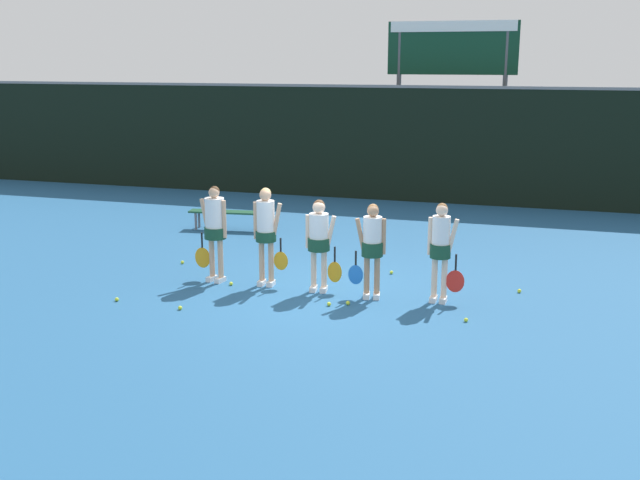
{
  "coord_description": "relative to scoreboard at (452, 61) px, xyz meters",
  "views": [
    {
      "loc": [
        3.68,
        -12.28,
        4.08
      ],
      "look_at": [
        -0.03,
        0.02,
        0.94
      ],
      "focal_mm": 42.0,
      "sensor_mm": 36.0,
      "label": 1
    }
  ],
  "objects": [
    {
      "name": "player_3",
      "position": [
        0.06,
        -10.5,
        -3.01
      ],
      "size": [
        0.63,
        0.37,
        1.67
      ],
      "rotation": [
        0.0,
        0.0,
        0.18
      ],
      "color": "tan",
      "rests_on": "ground_plane"
    },
    {
      "name": "fence_windscreen",
      "position": [
        -0.88,
        -1.33,
        -2.31
      ],
      "size": [
        60.0,
        0.08,
        3.33
      ],
      "color": "black",
      "rests_on": "ground_plane"
    },
    {
      "name": "tennis_ball_1",
      "position": [
        0.11,
        -8.95,
        -3.96
      ],
      "size": [
        0.07,
        0.07,
        0.07
      ],
      "primitive_type": "sphere",
      "color": "#CCE033",
      "rests_on": "ground_plane"
    },
    {
      "name": "tennis_ball_8",
      "position": [
        -4.12,
        -9.46,
        -3.96
      ],
      "size": [
        0.07,
        0.07,
        0.07
      ],
      "primitive_type": "sphere",
      "color": "#CCE033",
      "rests_on": "ground_plane"
    },
    {
      "name": "player_2",
      "position": [
        -0.92,
        -10.39,
        -3.0
      ],
      "size": [
        0.66,
        0.39,
        1.67
      ],
      "rotation": [
        0.0,
        0.0,
        0.1
      ],
      "color": "beige",
      "rests_on": "ground_plane"
    },
    {
      "name": "tennis_ball_4",
      "position": [
        -4.09,
        -11.97,
        -3.96
      ],
      "size": [
        0.07,
        0.07,
        0.07
      ],
      "primitive_type": "sphere",
      "color": "#CCE033",
      "rests_on": "ground_plane"
    },
    {
      "name": "tennis_ball_0",
      "position": [
        -0.52,
        -11.15,
        -3.96
      ],
      "size": [
        0.07,
        0.07,
        0.07
      ],
      "primitive_type": "sphere",
      "color": "#CCE033",
      "rests_on": "ground_plane"
    },
    {
      "name": "ground_plane",
      "position": [
        -0.88,
        -10.42,
        -3.99
      ],
      "size": [
        140.0,
        140.0,
        0.0
      ],
      "primitive_type": "plane",
      "color": "#235684"
    },
    {
      "name": "tennis_ball_7",
      "position": [
        -2.84,
        -12.06,
        -3.96
      ],
      "size": [
        0.07,
        0.07,
        0.07
      ],
      "primitive_type": "sphere",
      "color": "#CCE033",
      "rests_on": "ground_plane"
    },
    {
      "name": "tennis_ball_5",
      "position": [
        -0.23,
        -11.01,
        -3.96
      ],
      "size": [
        0.07,
        0.07,
        0.07
      ],
      "primitive_type": "sphere",
      "color": "#CCE033",
      "rests_on": "ground_plane"
    },
    {
      "name": "tennis_ball_2",
      "position": [
        2.54,
        -9.47,
        -3.96
      ],
      "size": [
        0.07,
        0.07,
        0.07
      ],
      "primitive_type": "sphere",
      "color": "#CCE033",
      "rests_on": "ground_plane"
    },
    {
      "name": "tennis_ball_6",
      "position": [
        -2.57,
        -10.54,
        -3.96
      ],
      "size": [
        0.07,
        0.07,
        0.07
      ],
      "primitive_type": "sphere",
      "color": "#CCE033",
      "rests_on": "ground_plane"
    },
    {
      "name": "player_0",
      "position": [
        -2.95,
        -10.36,
        -2.92
      ],
      "size": [
        0.69,
        0.41,
        1.8
      ],
      "rotation": [
        0.0,
        0.0,
        -0.19
      ],
      "color": "tan",
      "rests_on": "ground_plane"
    },
    {
      "name": "tennis_ball_3",
      "position": [
        1.79,
        -11.28,
        -3.96
      ],
      "size": [
        0.07,
        0.07,
        0.07
      ],
      "primitive_type": "sphere",
      "color": "#CCE033",
      "rests_on": "ground_plane"
    },
    {
      "name": "player_4",
      "position": [
        1.23,
        -10.37,
        -2.98
      ],
      "size": [
        0.65,
        0.35,
        1.72
      ],
      "rotation": [
        0.0,
        0.0,
        -0.02
      ],
      "color": "beige",
      "rests_on": "ground_plane"
    },
    {
      "name": "bench_courtside",
      "position": [
        -4.47,
        -6.29,
        -3.59
      ],
      "size": [
        1.96,
        0.6,
        0.46
      ],
      "rotation": [
        0.0,
        0.0,
        0.13
      ],
      "color": "#19472D",
      "rests_on": "ground_plane"
    },
    {
      "name": "scoreboard",
      "position": [
        0.0,
        0.0,
        0.0
      ],
      "size": [
        3.8,
        0.15,
        5.13
      ],
      "color": "#515156",
      "rests_on": "ground_plane"
    },
    {
      "name": "player_1",
      "position": [
        -1.95,
        -10.33,
        -2.91
      ],
      "size": [
        0.65,
        0.38,
        1.81
      ],
      "rotation": [
        0.0,
        0.0,
        0.05
      ],
      "color": "tan",
      "rests_on": "ground_plane"
    }
  ]
}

